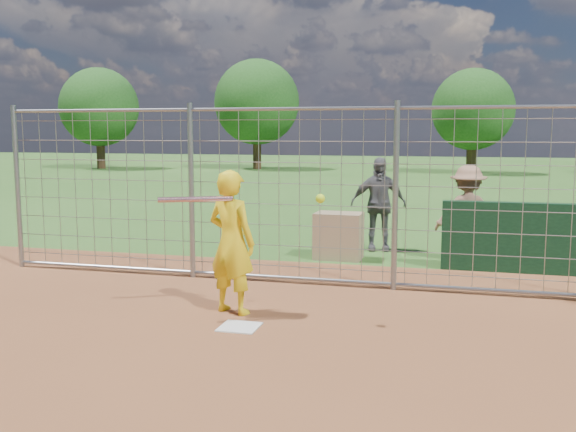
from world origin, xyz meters
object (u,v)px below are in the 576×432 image
(bystander_b, at_px, (378,204))
(equipment_bin, at_px, (339,236))
(bystander_c, at_px, (467,214))
(batter, at_px, (232,242))

(bystander_b, bearing_deg, equipment_bin, -129.75)
(bystander_b, distance_m, bystander_c, 1.70)
(batter, bearing_deg, bystander_b, -87.05)
(batter, height_order, bystander_b, batter)
(bystander_b, relative_size, bystander_c, 1.06)
(bystander_c, bearing_deg, bystander_b, -29.23)
(bystander_b, xyz_separation_m, equipment_bin, (-0.56, -0.98, -0.46))
(bystander_b, distance_m, equipment_bin, 1.22)
(batter, relative_size, bystander_b, 1.01)
(equipment_bin, bearing_deg, batter, -98.89)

